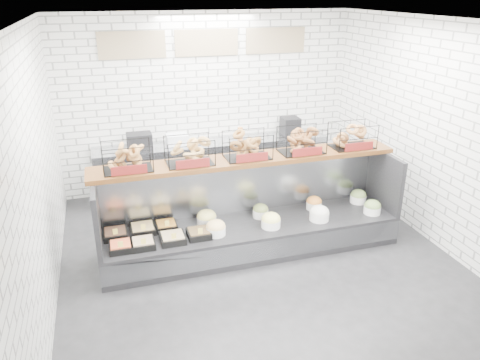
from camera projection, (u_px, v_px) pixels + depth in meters
name	position (u px, v px, depth m)	size (l,w,h in m)	color
ground	(259.00, 260.00, 6.17)	(5.50, 5.50, 0.00)	black
room_shell	(246.00, 96.00, 5.92)	(5.02, 5.51, 3.01)	white
display_case	(250.00, 226.00, 6.34)	(4.00, 0.90, 1.20)	black
bagel_shelf	(247.00, 148.00, 6.10)	(4.10, 0.50, 0.40)	#42230E
prep_counter	(214.00, 165.00, 8.14)	(4.00, 0.60, 1.20)	#93969B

